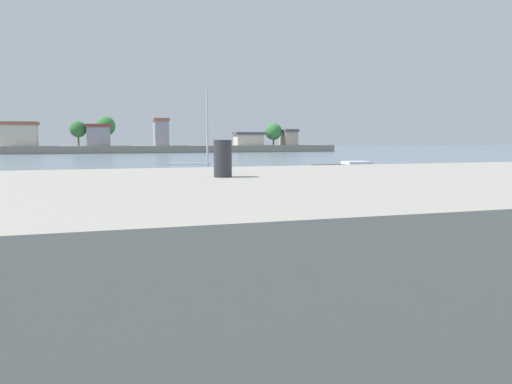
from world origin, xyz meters
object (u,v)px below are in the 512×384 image
object	(u,v)px
moored_boat_3	(321,184)
mooring_buoy_2	(213,181)
mooring_bollard	(223,159)
moored_boat_4	(352,177)
moored_boat_2	(210,190)
moored_boat_1	(122,205)

from	to	relation	value
moored_boat_3	mooring_buoy_2	size ratio (longest dim) A/B	11.98
mooring_buoy_2	moored_boat_3	bearing A→B (deg)	-63.11
mooring_bollard	moored_boat_4	distance (m)	28.02
mooring_bollard	moored_boat_3	world-z (taller)	mooring_bollard
moored_boat_4	mooring_buoy_2	world-z (taller)	moored_boat_4
moored_boat_4	mooring_buoy_2	bearing A→B (deg)	156.54
moored_boat_2	moored_boat_3	world-z (taller)	moored_boat_2
mooring_bollard	moored_boat_1	distance (m)	14.23
moored_boat_2	moored_boat_4	size ratio (longest dim) A/B	1.16
moored_boat_1	mooring_buoy_2	size ratio (longest dim) A/B	9.81
mooring_bollard	moored_boat_1	size ratio (longest dim) A/B	0.15
moored_boat_1	mooring_bollard	bearing A→B (deg)	-111.67
moored_boat_3	mooring_buoy_2	bearing A→B (deg)	108.51
moored_boat_2	moored_boat_4	world-z (taller)	moored_boat_2
moored_boat_2	moored_boat_4	bearing A→B (deg)	37.59
moored_boat_3	moored_boat_4	world-z (taller)	moored_boat_3
mooring_buoy_2	mooring_bollard	bearing A→B (deg)	-102.53
moored_boat_1	moored_boat_4	size ratio (longest dim) A/B	0.74
moored_boat_1	mooring_buoy_2	xyz separation A→B (m)	(7.10, 14.00, -0.33)
mooring_bollard	moored_boat_2	world-z (taller)	moored_boat_2
mooring_buoy_2	moored_boat_4	bearing A→B (deg)	-26.81
moored_boat_1	moored_boat_2	distance (m)	6.68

